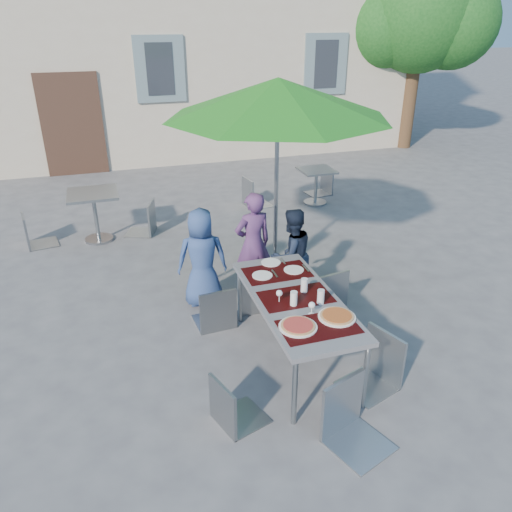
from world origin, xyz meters
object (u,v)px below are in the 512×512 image
object	(u,v)px
chair_5	(355,380)
bg_chair_l_1	(253,175)
dining_table	(296,302)
pizza_near_left	(298,326)
chair_2	(328,265)
cafe_table_0	(94,207)
bg_chair_r_0	(144,199)
child_2	(291,255)
chair_0	(215,283)
child_0	(202,258)
bg_chair_r_1	(324,166)
chair_3	(231,376)
chair_4	(381,330)
cafe_table_1	(316,182)
pizza_near_right	(337,316)
chair_1	(255,265)
child_1	(253,244)
patio_umbrella	(278,99)
bg_chair_l_0	(29,211)

from	to	relation	value
chair_5	bg_chair_l_1	world-z (taller)	chair_5
dining_table	pizza_near_left	bearing A→B (deg)	-109.67
chair_2	bg_chair_l_1	distance (m)	3.83
cafe_table_0	bg_chair_r_0	distance (m)	0.77
child_2	chair_0	xyz separation A→B (m)	(-1.06, -0.37, -0.02)
child_0	bg_chair_r_1	xyz separation A→B (m)	(3.21, 3.49, -0.05)
chair_3	chair_4	size ratio (longest dim) A/B	0.87
chair_2	bg_chair_r_0	distance (m)	3.60
bg_chair_r_0	child_2	bearing A→B (deg)	-60.49
child_0	chair_4	distance (m)	2.37
dining_table	cafe_table_1	world-z (taller)	dining_table
bg_chair_r_0	chair_4	bearing A→B (deg)	-69.11
pizza_near_right	chair_4	world-z (taller)	chair_4
chair_1	chair_2	size ratio (longest dim) A/B	0.97
chair_0	chair_1	bearing A→B (deg)	22.43
chair_0	cafe_table_1	xyz separation A→B (m)	(2.81, 3.55, -0.15)
chair_5	child_1	bearing A→B (deg)	90.64
child_1	chair_5	world-z (taller)	child_1
chair_3	bg_chair_r_0	size ratio (longest dim) A/B	0.90
chair_4	bg_chair_r_1	distance (m)	5.83
chair_0	bg_chair_r_1	bearing A→B (deg)	51.88
child_1	chair_5	xyz separation A→B (m)	(0.03, -2.68, -0.05)
pizza_near_left	chair_2	xyz separation A→B (m)	(0.90, 1.28, -0.14)
pizza_near_left	cafe_table_1	bearing A→B (deg)	64.30
dining_table	child_1	bearing A→B (deg)	89.06
dining_table	chair_0	xyz separation A→B (m)	(-0.63, 0.83, -0.12)
pizza_near_left	child_1	size ratio (longest dim) A/B	0.26
chair_0	chair_5	size ratio (longest dim) A/B	0.93
child_0	patio_umbrella	world-z (taller)	patio_umbrella
child_0	cafe_table_0	xyz separation A→B (m)	(-1.20, 2.41, -0.05)
bg_chair_l_0	chair_3	bearing A→B (deg)	-67.00
pizza_near_right	bg_chair_r_1	world-z (taller)	bg_chair_r_1
child_1	cafe_table_0	bearing A→B (deg)	-59.53
dining_table	child_0	distance (m)	1.55
child_2	chair_3	distance (m)	2.30
child_1	chair_1	xyz separation A→B (m)	(-0.11, -0.45, -0.07)
pizza_near_right	child_0	bearing A→B (deg)	115.14
bg_chair_r_1	bg_chair_l_1	bearing A→B (deg)	-168.93
child_2	cafe_table_1	xyz separation A→B (m)	(1.75, 3.18, -0.17)
cafe_table_1	chair_2	bearing A→B (deg)	-111.90
chair_3	cafe_table_0	world-z (taller)	chair_3
pizza_near_right	chair_3	distance (m)	1.13
child_0	chair_2	size ratio (longest dim) A/B	1.18
dining_table	bg_chair_r_0	xyz separation A→B (m)	(-1.09, 3.88, -0.10)
chair_4	bg_chair_r_1	bearing A→B (deg)	70.64
chair_1	chair_5	distance (m)	2.23
bg_chair_l_0	cafe_table_1	xyz separation A→B (m)	(4.99, 0.48, -0.15)
bg_chair_r_1	chair_1	bearing A→B (deg)	-124.53
pizza_near_left	chair_1	world-z (taller)	chair_1
chair_5	patio_umbrella	xyz separation A→B (m)	(0.43, 3.12, 1.73)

